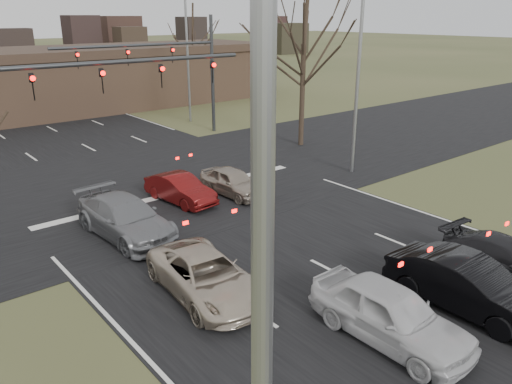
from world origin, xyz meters
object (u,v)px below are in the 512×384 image
car_silver_suv (206,276)px  car_charcoal_sedan (510,261)px  car_black_hatch (468,285)px  car_silver_ahead (233,182)px  streetlight_right_near (356,66)px  streetlight_left (278,325)px  mast_arm_far (177,62)px  mast_arm_near (51,97)px  car_red_ahead (180,189)px  building (44,81)px  streetlight_right_far (185,48)px  car_grey_ahead (125,218)px  car_white_sedan (390,313)px

car_silver_suv → car_charcoal_sedan: (8.02, -5.32, -0.00)m
car_black_hatch → car_silver_ahead: size_ratio=1.25×
streetlight_right_near → car_silver_ahead: (-6.89, 1.19, -4.95)m
streetlight_left → mast_arm_far: bearing=60.9°
mast_arm_near → car_silver_suv: size_ratio=2.60×
car_silver_suv → car_red_ahead: size_ratio=1.23×
streetlight_right_near → car_charcoal_sedan: size_ratio=2.26×
building → car_silver_ahead: bearing=-90.1°
streetlight_right_far → mast_arm_far: bearing=-128.1°
mast_arm_near → car_black_hatch: (6.56, -13.79, -4.30)m
mast_arm_far → streetlight_left: (-15.01, -27.00, 0.57)m
building → streetlight_left: size_ratio=4.24×
car_black_hatch → car_silver_ahead: 12.00m
streetlight_right_far → car_charcoal_sedan: 28.70m
building → car_charcoal_sedan: size_ratio=9.57×
mast_arm_far → streetlight_right_far: size_ratio=1.11×
car_grey_ahead → streetlight_right_near: bearing=-4.4°
streetlight_right_near → streetlight_right_far: bearing=88.3°
streetlight_right_near → building: bearing=103.7°
mast_arm_near → car_charcoal_sedan: size_ratio=2.74×
building → mast_arm_near: size_ratio=3.50×
mast_arm_near → car_silver_ahead: (7.16, -1.81, -4.44)m
car_black_hatch → mast_arm_far: bearing=77.6°
streetlight_right_near → car_silver_suv: streetlight_right_near is taller
car_white_sedan → car_silver_ahead: size_ratio=1.20×
building → mast_arm_far: bearing=-74.4°
streetlight_left → car_silver_suv: size_ratio=2.15×
mast_arm_far → car_black_hatch: mast_arm_far is taller
building → streetlight_right_near: bearing=-76.3°
streetlight_right_near → streetlight_right_far: (0.50, 17.00, 0.00)m
mast_arm_near → car_red_ahead: mast_arm_near is taller
mast_arm_far → car_white_sedan: mast_arm_far is taller
mast_arm_near → car_silver_suv: bearing=-81.9°
streetlight_right_far → streetlight_left: bearing=-120.3°
car_red_ahead → car_white_sedan: bearing=-101.8°
car_charcoal_sedan → car_grey_ahead: bearing=130.4°
streetlight_right_near → streetlight_left: bearing=-141.6°
streetlight_right_far → car_white_sedan: bearing=-111.8°
car_red_ahead → car_silver_ahead: car_silver_ahead is taller
building → car_silver_ahead: building is taller
streetlight_left → car_silver_suv: (4.80, 8.56, -4.94)m
car_silver_ahead → building: bearing=87.5°
mast_arm_far → building: bearing=105.6°
streetlight_left → car_black_hatch: (10.15, 3.21, -4.82)m
mast_arm_far → streetlight_left: bearing=-119.1°
building → mast_arm_near: (-7.23, -25.00, 2.41)m
streetlight_right_near → car_silver_ahead: bearing=170.2°
building → mast_arm_far: size_ratio=3.81×
building → car_charcoal_sedan: 38.87m
mast_arm_far → car_grey_ahead: size_ratio=2.17×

